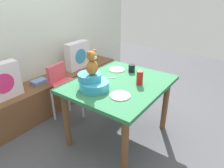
% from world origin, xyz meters
% --- Properties ---
extents(ground_plane, '(8.00, 8.00, 0.00)m').
position_xyz_m(ground_plane, '(0.00, 0.00, 0.00)').
color(ground_plane, '#4C4C51').
extents(back_wall, '(4.40, 0.10, 2.60)m').
position_xyz_m(back_wall, '(0.00, 1.49, 1.30)').
color(back_wall, silver).
rests_on(back_wall, ground_plane).
extents(window_bench, '(2.60, 0.44, 0.46)m').
position_xyz_m(window_bench, '(0.00, 1.22, 0.23)').
color(window_bench, brown).
rests_on(window_bench, ground_plane).
extents(pillow_floral_left, '(0.44, 0.15, 0.44)m').
position_xyz_m(pillow_floral_left, '(-0.71, 1.20, 0.68)').
color(pillow_floral_left, silver).
rests_on(pillow_floral_left, window_bench).
extents(pillow_floral_right, '(0.44, 0.15, 0.44)m').
position_xyz_m(pillow_floral_right, '(0.56, 1.20, 0.68)').
color(pillow_floral_right, silver).
rests_on(pillow_floral_right, window_bench).
extents(book_stack, '(0.20, 0.14, 0.05)m').
position_xyz_m(book_stack, '(-0.20, 1.22, 0.49)').
color(book_stack, '#6A8ABE').
rests_on(book_stack, window_bench).
extents(dining_table, '(1.13, 0.95, 0.74)m').
position_xyz_m(dining_table, '(0.00, 0.00, 0.63)').
color(dining_table, '#2D7247').
rests_on(dining_table, ground_plane).
extents(highchair, '(0.36, 0.48, 0.79)m').
position_xyz_m(highchair, '(-0.11, 0.79, 0.52)').
color(highchair, '#D84C59').
rests_on(highchair, ground_plane).
extents(infant_seat_teal, '(0.30, 0.33, 0.16)m').
position_xyz_m(infant_seat_teal, '(-0.29, 0.13, 0.81)').
color(infant_seat_teal, '#3499BD').
rests_on(infant_seat_teal, dining_table).
extents(teddy_bear, '(0.13, 0.12, 0.25)m').
position_xyz_m(teddy_bear, '(-0.29, 0.13, 1.02)').
color(teddy_bear, '#A7672B').
rests_on(teddy_bear, infant_seat_teal).
extents(ketchup_bottle, '(0.07, 0.07, 0.18)m').
position_xyz_m(ketchup_bottle, '(0.08, -0.20, 0.83)').
color(ketchup_bottle, red).
rests_on(ketchup_bottle, dining_table).
extents(coffee_mug, '(0.12, 0.08, 0.09)m').
position_xyz_m(coffee_mug, '(0.34, 0.05, 0.79)').
color(coffee_mug, black).
rests_on(coffee_mug, dining_table).
extents(dinner_plate_near, '(0.20, 0.20, 0.01)m').
position_xyz_m(dinner_plate_near, '(-0.26, -0.18, 0.75)').
color(dinner_plate_near, white).
rests_on(dinner_plate_near, dining_table).
extents(dinner_plate_far, '(0.20, 0.20, 0.01)m').
position_xyz_m(dinner_plate_far, '(0.28, 0.23, 0.75)').
color(dinner_plate_far, white).
rests_on(dinner_plate_far, dining_table).
extents(table_fork, '(0.10, 0.16, 0.01)m').
position_xyz_m(table_fork, '(0.02, 0.17, 0.74)').
color(table_fork, silver).
rests_on(table_fork, dining_table).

